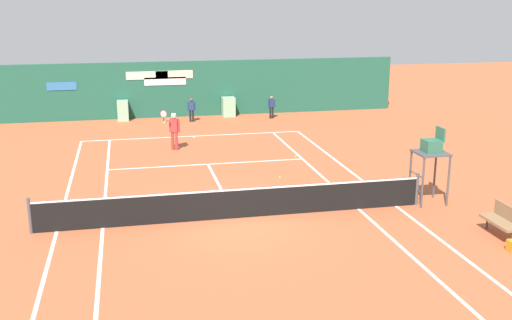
% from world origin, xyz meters
% --- Properties ---
extents(ground_plane, '(80.00, 80.00, 0.01)m').
position_xyz_m(ground_plane, '(-0.00, 0.58, 0.00)').
color(ground_plane, '#B25633').
extents(tennis_net, '(12.10, 0.10, 1.07)m').
position_xyz_m(tennis_net, '(0.00, 0.00, 0.51)').
color(tennis_net, '#4C4C51').
rests_on(tennis_net, ground_plane).
extents(sponsor_back_wall, '(25.00, 1.02, 3.12)m').
position_xyz_m(sponsor_back_wall, '(-0.02, 16.97, 1.51)').
color(sponsor_back_wall, '#1E5642').
rests_on(sponsor_back_wall, ground_plane).
extents(umpire_chair, '(1.00, 1.00, 2.53)m').
position_xyz_m(umpire_chair, '(6.48, 0.12, 1.73)').
color(umpire_chair, '#47474C').
rests_on(umpire_chair, ground_plane).
extents(player_bench, '(0.54, 1.37, 0.88)m').
position_xyz_m(player_bench, '(7.15, -3.03, 0.51)').
color(player_bench, '#38383D').
rests_on(player_bench, ground_plane).
extents(player_on_baseline, '(0.85, 0.65, 1.87)m').
position_xyz_m(player_on_baseline, '(-1.14, 9.13, 0.99)').
color(player_on_baseline, red).
rests_on(player_on_baseline, ground_plane).
extents(ball_kid_right_post, '(0.42, 0.21, 1.27)m').
position_xyz_m(ball_kid_right_post, '(4.80, 15.32, 0.73)').
color(ball_kid_right_post, black).
rests_on(ball_kid_right_post, ground_plane).
extents(ball_kid_left_post, '(0.43, 0.22, 1.30)m').
position_xyz_m(ball_kid_left_post, '(0.32, 15.32, 0.75)').
color(ball_kid_left_post, black).
rests_on(ball_kid_left_post, ground_plane).
extents(tennis_ball_by_sideline, '(0.07, 0.07, 0.07)m').
position_xyz_m(tennis_ball_by_sideline, '(3.80, 6.72, 0.03)').
color(tennis_ball_by_sideline, '#CCE033').
rests_on(tennis_ball_by_sideline, ground_plane).
extents(tennis_ball_near_service_line, '(0.07, 0.07, 0.07)m').
position_xyz_m(tennis_ball_near_service_line, '(2.38, 3.86, 0.03)').
color(tennis_ball_near_service_line, '#CCE033').
rests_on(tennis_ball_near_service_line, ground_plane).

